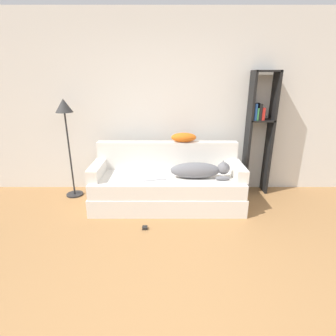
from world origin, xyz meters
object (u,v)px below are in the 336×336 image
object	(u,v)px
bookshelf	(260,129)
power_adapter	(146,228)
laptop	(154,177)
throw_pillow	(185,137)
floor_lamp	(66,119)
dog	(200,170)
couch	(168,191)

from	to	relation	value
bookshelf	power_adapter	size ratio (longest dim) A/B	30.62
laptop	throw_pillow	bearing A→B (deg)	28.75
power_adapter	laptop	bearing A→B (deg)	82.36
laptop	floor_lamp	bearing A→B (deg)	148.02
power_adapter	throw_pillow	bearing A→B (deg)	62.04
dog	bookshelf	size ratio (longest dim) A/B	0.44
couch	floor_lamp	size ratio (longest dim) A/B	1.42
dog	power_adapter	world-z (taller)	dog
couch	bookshelf	xyz separation A→B (m)	(1.40, 0.51, 0.81)
dog	floor_lamp	distance (m)	2.05
couch	bookshelf	world-z (taller)	bookshelf
couch	floor_lamp	world-z (taller)	floor_lamp
laptop	floor_lamp	distance (m)	1.52
power_adapter	bookshelf	bearing A→B (deg)	34.56
bookshelf	dog	bearing A→B (deg)	-148.68
couch	throw_pillow	distance (m)	0.82
couch	power_adapter	size ratio (longest dim) A/B	34.70
couch	power_adapter	xyz separation A→B (m)	(-0.27, -0.65, -0.21)
bookshelf	floor_lamp	size ratio (longest dim) A/B	1.25
dog	floor_lamp	size ratio (longest dim) A/B	0.55
laptop	throw_pillow	size ratio (longest dim) A/B	0.96
laptop	bookshelf	distance (m)	1.79
bookshelf	floor_lamp	distance (m)	2.87
couch	bookshelf	size ratio (longest dim) A/B	1.13
dog	laptop	world-z (taller)	dog
bookshelf	throw_pillow	bearing A→B (deg)	-171.06
couch	dog	bearing A→B (deg)	-9.83
couch	floor_lamp	bearing A→B (deg)	166.92
floor_lamp	power_adapter	size ratio (longest dim) A/B	24.41
dog	couch	bearing A→B (deg)	170.17
bookshelf	laptop	bearing A→B (deg)	-159.91
dog	throw_pillow	bearing A→B (deg)	116.44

